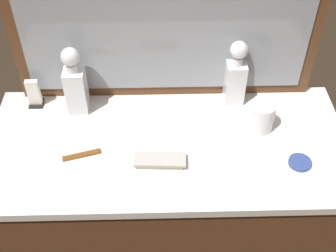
{
  "coord_description": "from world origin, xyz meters",
  "views": [
    {
      "loc": [
        -0.03,
        -1.04,
        1.92
      ],
      "look_at": [
        0.0,
        0.0,
        0.91
      ],
      "focal_mm": 47.61,
      "sensor_mm": 36.0,
      "label": 1
    }
  ],
  "objects_px": {
    "crystal_tumbler_right": "(262,118)",
    "napkin_holder": "(34,95)",
    "crystal_decanter_left": "(76,86)",
    "crystal_decanter_far_left": "(235,78)",
    "silver_brush_far_left": "(160,161)",
    "tortoiseshell_comb": "(82,155)",
    "porcelain_dish": "(300,163)"
  },
  "relations": [
    {
      "from": "crystal_tumbler_right",
      "to": "napkin_holder",
      "type": "xyz_separation_m",
      "value": [
        -0.8,
        0.14,
        -0.0
      ]
    },
    {
      "from": "crystal_tumbler_right",
      "to": "napkin_holder",
      "type": "relative_size",
      "value": 0.96
    },
    {
      "from": "crystal_decanter_left",
      "to": "napkin_holder",
      "type": "height_order",
      "value": "crystal_decanter_left"
    },
    {
      "from": "crystal_decanter_far_left",
      "to": "silver_brush_far_left",
      "type": "relative_size",
      "value": 1.5
    },
    {
      "from": "crystal_decanter_left",
      "to": "crystal_tumbler_right",
      "type": "xyz_separation_m",
      "value": [
        0.64,
        -0.12,
        -0.06
      ]
    },
    {
      "from": "tortoiseshell_comb",
      "to": "crystal_tumbler_right",
      "type": "bearing_deg",
      "value": 10.7
    },
    {
      "from": "napkin_holder",
      "to": "crystal_decanter_left",
      "type": "bearing_deg",
      "value": -9.4
    },
    {
      "from": "crystal_decanter_far_left",
      "to": "crystal_decanter_left",
      "type": "height_order",
      "value": "crystal_decanter_left"
    },
    {
      "from": "napkin_holder",
      "to": "tortoiseshell_comb",
      "type": "bearing_deg",
      "value": -53.01
    },
    {
      "from": "tortoiseshell_comb",
      "to": "silver_brush_far_left",
      "type": "bearing_deg",
      "value": -8.88
    },
    {
      "from": "napkin_holder",
      "to": "porcelain_dish",
      "type": "bearing_deg",
      "value": -19.07
    },
    {
      "from": "crystal_decanter_far_left",
      "to": "crystal_tumbler_right",
      "type": "relative_size",
      "value": 2.4
    },
    {
      "from": "crystal_decanter_far_left",
      "to": "napkin_holder",
      "type": "xyz_separation_m",
      "value": [
        -0.73,
        -0.01,
        -0.05
      ]
    },
    {
      "from": "crystal_decanter_far_left",
      "to": "napkin_holder",
      "type": "height_order",
      "value": "crystal_decanter_far_left"
    },
    {
      "from": "crystal_decanter_far_left",
      "to": "porcelain_dish",
      "type": "relative_size",
      "value": 3.41
    },
    {
      "from": "tortoiseshell_comb",
      "to": "napkin_holder",
      "type": "height_order",
      "value": "napkin_holder"
    },
    {
      "from": "crystal_decanter_far_left",
      "to": "porcelain_dish",
      "type": "bearing_deg",
      "value": -61.37
    },
    {
      "from": "silver_brush_far_left",
      "to": "crystal_tumbler_right",
      "type": "bearing_deg",
      "value": 23.78
    },
    {
      "from": "silver_brush_far_left",
      "to": "tortoiseshell_comb",
      "type": "relative_size",
      "value": 1.34
    },
    {
      "from": "crystal_decanter_far_left",
      "to": "napkin_holder",
      "type": "relative_size",
      "value": 2.3
    },
    {
      "from": "porcelain_dish",
      "to": "tortoiseshell_comb",
      "type": "bearing_deg",
      "value": 175.7
    },
    {
      "from": "silver_brush_far_left",
      "to": "crystal_decanter_left",
      "type": "bearing_deg",
      "value": 136.85
    },
    {
      "from": "crystal_decanter_far_left",
      "to": "silver_brush_far_left",
      "type": "height_order",
      "value": "crystal_decanter_far_left"
    },
    {
      "from": "silver_brush_far_left",
      "to": "tortoiseshell_comb",
      "type": "height_order",
      "value": "silver_brush_far_left"
    },
    {
      "from": "crystal_decanter_left",
      "to": "tortoiseshell_comb",
      "type": "distance_m",
      "value": 0.26
    },
    {
      "from": "crystal_decanter_far_left",
      "to": "tortoiseshell_comb",
      "type": "height_order",
      "value": "crystal_decanter_far_left"
    },
    {
      "from": "crystal_decanter_left",
      "to": "tortoiseshell_comb",
      "type": "bearing_deg",
      "value": -81.68
    },
    {
      "from": "silver_brush_far_left",
      "to": "tortoiseshell_comb",
      "type": "bearing_deg",
      "value": 171.12
    },
    {
      "from": "crystal_tumbler_right",
      "to": "tortoiseshell_comb",
      "type": "bearing_deg",
      "value": -169.3
    },
    {
      "from": "crystal_tumbler_right",
      "to": "napkin_holder",
      "type": "distance_m",
      "value": 0.82
    },
    {
      "from": "napkin_holder",
      "to": "crystal_tumbler_right",
      "type": "bearing_deg",
      "value": -10.15
    },
    {
      "from": "crystal_tumbler_right",
      "to": "tortoiseshell_comb",
      "type": "distance_m",
      "value": 0.62
    }
  ]
}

